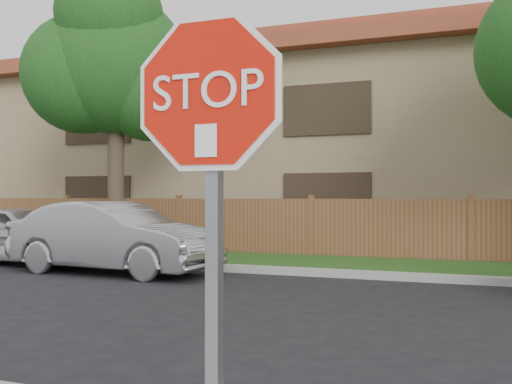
% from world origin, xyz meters
% --- Properties ---
extents(far_curb, '(70.00, 0.30, 0.15)m').
position_xyz_m(far_curb, '(0.00, 8.15, 0.07)').
color(far_curb, gray).
rests_on(far_curb, ground).
extents(grass_strip, '(70.00, 3.00, 0.12)m').
position_xyz_m(grass_strip, '(0.00, 9.80, 0.06)').
color(grass_strip, '#1E4714').
rests_on(grass_strip, ground).
extents(fence, '(70.00, 0.12, 1.60)m').
position_xyz_m(fence, '(0.00, 11.40, 0.80)').
color(fence, brown).
rests_on(fence, ground).
extents(apartment_building, '(35.20, 9.20, 7.20)m').
position_xyz_m(apartment_building, '(0.00, 17.00, 3.53)').
color(apartment_building, '#92815A').
rests_on(apartment_building, ground).
extents(tree_left, '(4.80, 3.90, 7.78)m').
position_xyz_m(tree_left, '(-8.98, 9.57, 5.22)').
color(tree_left, '#382B21').
rests_on(tree_left, ground).
extents(stop_sign, '(1.01, 0.13, 2.55)m').
position_xyz_m(stop_sign, '(-0.78, -1.48, 1.83)').
color(stop_sign, gray).
rests_on(stop_sign, sidewalk_near).
extents(sedan_far_left, '(4.47, 2.13, 1.48)m').
position_xyz_m(sedan_far_left, '(-10.56, 7.60, 0.74)').
color(sedan_far_left, silver).
rests_on(sedan_far_left, ground).
extents(sedan_left, '(4.83, 1.99, 1.56)m').
position_xyz_m(sedan_left, '(-7.14, 6.93, 0.78)').
color(sedan_left, '#9D9DA2').
rests_on(sedan_left, ground).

